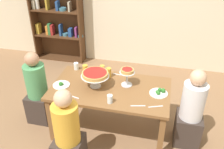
{
  "coord_description": "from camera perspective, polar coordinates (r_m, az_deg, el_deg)",
  "views": [
    {
      "loc": [
        0.65,
        -2.67,
        2.6
      ],
      "look_at": [
        0.0,
        0.1,
        0.89
      ],
      "focal_mm": 39.42,
      "sensor_mm": 36.0,
      "label": 1
    }
  ],
  "objects": [
    {
      "name": "cutlery_knife_near",
      "position": [
        3.01,
        6.04,
        -7.24
      ],
      "size": [
        0.18,
        0.06,
        0.0
      ],
      "primitive_type": "cube",
      "rotation": [
        0.0,
        0.0,
        0.25
      ],
      "color": "silver",
      "rests_on": "dining_table"
    },
    {
      "name": "cutlery_fork_near",
      "position": [
        3.18,
        -9.05,
        -5.08
      ],
      "size": [
        0.18,
        0.06,
        0.0
      ],
      "primitive_type": "cube",
      "rotation": [
        0.0,
        0.0,
        -0.26
      ],
      "color": "silver",
      "rests_on": "dining_table"
    },
    {
      "name": "personal_pizza_stand",
      "position": [
        3.27,
        3.52,
        0.3
      ],
      "size": [
        0.21,
        0.21,
        0.25
      ],
      "color": "silver",
      "rests_on": "dining_table"
    },
    {
      "name": "diner_head_east",
      "position": [
        3.43,
        17.75,
        -8.67
      ],
      "size": [
        0.34,
        0.34,
        1.15
      ],
      "rotation": [
        0.0,
        0.0,
        3.14
      ],
      "color": "#382D28",
      "rests_on": "ground_plane"
    },
    {
      "name": "dining_table",
      "position": [
        3.37,
        -0.39,
        -4.39
      ],
      "size": [
        1.59,
        0.89,
        0.74
      ],
      "color": "brown",
      "rests_on": "ground_plane"
    },
    {
      "name": "beer_glass_amber_tall",
      "position": [
        3.51,
        -0.76,
        0.45
      ],
      "size": [
        0.07,
        0.07,
        0.14
      ],
      "primitive_type": "cylinder",
      "color": "gold",
      "rests_on": "dining_table"
    },
    {
      "name": "water_glass_clear_far",
      "position": [
        3.75,
        -8.31,
        1.93
      ],
      "size": [
        0.07,
        0.07,
        0.11
      ],
      "primitive_type": "cylinder",
      "color": "white",
      "rests_on": "dining_table"
    },
    {
      "name": "cutlery_knife_far",
      "position": [
        3.03,
        10.08,
        -7.33
      ],
      "size": [
        0.17,
        0.08,
        0.0
      ],
      "primitive_type": "cube",
      "rotation": [
        0.0,
        0.0,
        0.37
      ],
      "color": "silver",
      "rests_on": "dining_table"
    },
    {
      "name": "ground_plane",
      "position": [
        3.78,
        -0.36,
        -12.42
      ],
      "size": [
        12.0,
        12.0,
        0.0
      ],
      "primitive_type": "plane",
      "color": "#846042"
    },
    {
      "name": "beer_glass_amber_spare",
      "position": [
        3.54,
        -2.25,
        0.89
      ],
      "size": [
        0.07,
        0.07,
        0.17
      ],
      "primitive_type": "cylinder",
      "color": "gold",
      "rests_on": "dining_table"
    },
    {
      "name": "deep_dish_pizza_stand",
      "position": [
        3.26,
        -3.94,
        -0.05
      ],
      "size": [
        0.38,
        0.38,
        0.22
      ],
      "color": "silver",
      "rests_on": "dining_table"
    },
    {
      "name": "beer_glass_amber_short",
      "position": [
        3.63,
        -6.22,
        1.22
      ],
      "size": [
        0.08,
        0.08,
        0.13
      ],
      "primitive_type": "cylinder",
      "color": "gold",
      "rests_on": "dining_table"
    },
    {
      "name": "diner_near_left",
      "position": [
        3.01,
        -10.22,
        -14.07
      ],
      "size": [
        0.34,
        0.34,
        1.15
      ],
      "rotation": [
        0.0,
        0.0,
        1.57
      ],
      "color": "#382D28",
      "rests_on": "ground_plane"
    },
    {
      "name": "salad_plate_far_diner",
      "position": [
        3.42,
        -11.69,
        -2.34
      ],
      "size": [
        0.23,
        0.23,
        0.07
      ],
      "color": "white",
      "rests_on": "dining_table"
    },
    {
      "name": "cutlery_fork_far",
      "position": [
        3.6,
        1.64,
        -0.03
      ],
      "size": [
        0.18,
        0.04,
        0.0
      ],
      "primitive_type": "cube",
      "rotation": [
        0.0,
        0.0,
        3.01
      ],
      "color": "silver",
      "rests_on": "dining_table"
    },
    {
      "name": "salad_plate_near_diner",
      "position": [
        3.25,
        10.9,
        -4.09
      ],
      "size": [
        0.24,
        0.24,
        0.07
      ],
      "color": "white",
      "rests_on": "dining_table"
    },
    {
      "name": "water_glass_clear_near",
      "position": [
        3.02,
        -0.5,
        -5.69
      ],
      "size": [
        0.07,
        0.07,
        0.11
      ],
      "primitive_type": "cylinder",
      "color": "white",
      "rests_on": "dining_table"
    },
    {
      "name": "bookshelf",
      "position": [
        5.42,
        -12.88,
        14.55
      ],
      "size": [
        1.11,
        0.3,
        2.21
      ],
      "color": "#4C2D19",
      "rests_on": "ground_plane"
    },
    {
      "name": "diner_head_west",
      "position": [
        3.81,
        -16.79,
        -4.04
      ],
      "size": [
        0.34,
        0.34,
        1.15
      ],
      "color": "#382D28",
      "rests_on": "ground_plane"
    }
  ]
}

